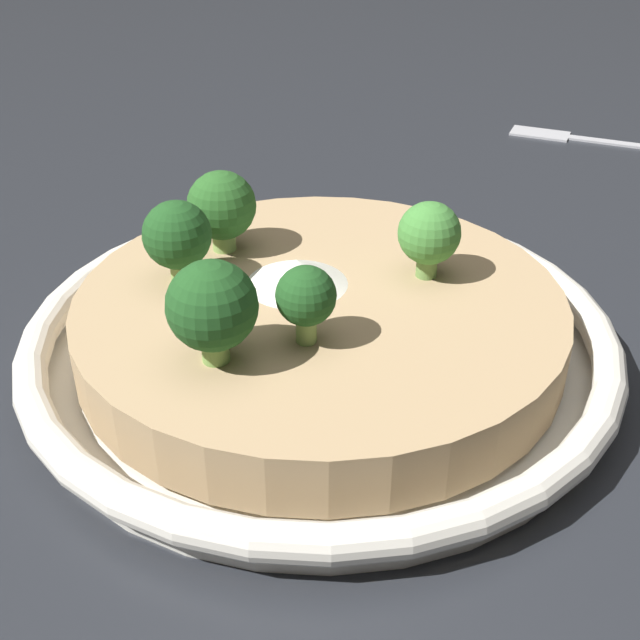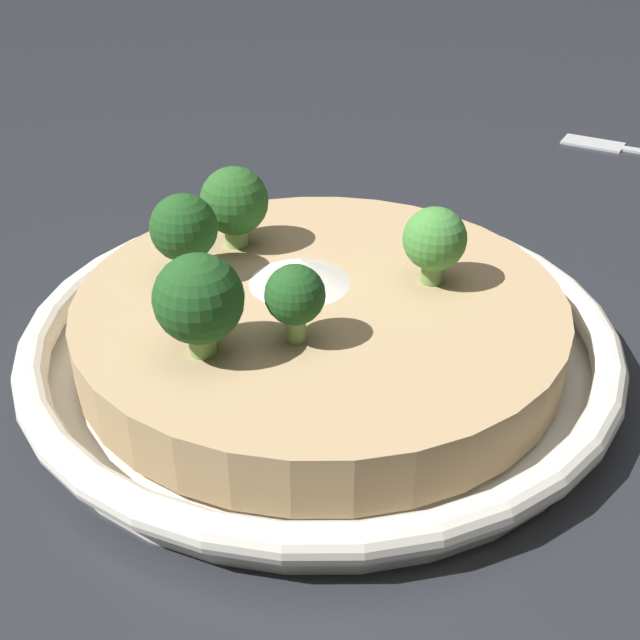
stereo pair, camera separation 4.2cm
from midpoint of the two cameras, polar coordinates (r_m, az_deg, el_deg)
name	(u,v)px [view 2 (the right image)]	position (r m, az deg, el deg)	size (l,w,h in m)	color
ground_plane	(320,358)	(0.44, 2.78, -2.82)	(6.00, 6.00, 0.00)	#23262B
risotto_bowl	(320,330)	(0.43, 2.84, -0.79)	(0.31, 0.31, 0.04)	silver
cheese_sprinkle	(300,270)	(0.42, 1.45, 3.47)	(0.05, 0.05, 0.01)	white
broccoli_back_right	(295,297)	(0.37, 1.51, 1.57)	(0.03, 0.03, 0.04)	#84A856
broccoli_front_right	(184,229)	(0.42, -6.86, 6.37)	(0.04, 0.04, 0.05)	#84A856
broccoli_right	(199,300)	(0.36, -5.28, 1.29)	(0.04, 0.04, 0.05)	#759E4C
broccoli_back_left	(435,241)	(0.42, 11.02, 5.49)	(0.03, 0.03, 0.04)	#668E47
broccoli_front	(241,200)	(0.46, -2.98, 8.43)	(0.04, 0.04, 0.05)	#84A856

